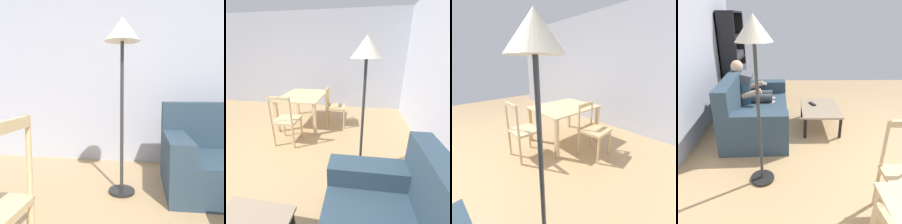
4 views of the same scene
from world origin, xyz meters
The scene contains 6 objects.
ground_plane centered at (0.00, 0.00, 0.00)m, with size 8.41×8.41×0.00m, color tan.
wall_side centered at (-3.20, 0.00, 1.36)m, with size 0.12×6.29×2.72m, color #ABB0BE.
dining_table centered at (-1.76, 0.60, 0.61)m, with size 1.18×0.94×0.72m.
dining_chair_near_wall centered at (-1.76, 1.34, 0.46)m, with size 0.46×0.46×0.90m.
dining_chair_facing_couch centered at (-0.84, 0.60, 0.47)m, with size 0.42×0.42×0.96m.
floor_lamp centered at (-0.28, 1.98, 1.54)m, with size 0.36×0.36×1.82m.
Camera 2 is at (1.56, 1.97, 1.65)m, focal length 24.74 mm.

